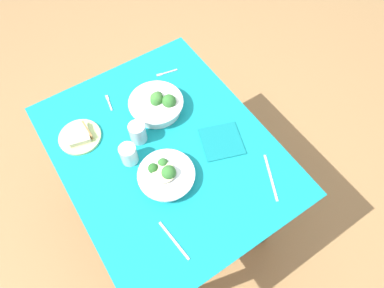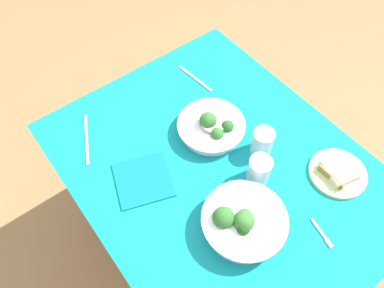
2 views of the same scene
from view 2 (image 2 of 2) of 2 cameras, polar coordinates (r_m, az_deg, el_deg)
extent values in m
plane|color=#9E7547|center=(1.93, 2.88, -14.82)|extent=(6.00, 6.00, 0.00)
cube|color=teal|center=(1.26, 4.29, -3.53)|extent=(1.13, 0.90, 0.01)
cube|color=brown|center=(1.27, 4.24, -3.89)|extent=(1.10, 0.87, 0.02)
cylinder|color=brown|center=(1.73, -15.59, -5.48)|extent=(0.07, 0.07, 0.71)
cylinder|color=brown|center=(1.91, 2.64, 5.54)|extent=(0.07, 0.07, 0.71)
cylinder|color=brown|center=(1.67, 23.67, -14.62)|extent=(0.07, 0.07, 0.71)
cylinder|color=white|center=(1.32, 2.95, 2.44)|extent=(0.22, 0.22, 0.04)
cylinder|color=white|center=(1.30, 2.99, 3.03)|extent=(0.24, 0.24, 0.01)
sphere|color=#33702D|center=(1.29, 2.48, 3.60)|extent=(0.06, 0.06, 0.06)
sphere|color=#33702D|center=(1.27, 3.89, 1.55)|extent=(0.05, 0.05, 0.05)
sphere|color=#286023|center=(1.29, 5.51, 2.73)|extent=(0.04, 0.04, 0.04)
cylinder|color=beige|center=(1.29, 3.37, 3.43)|extent=(0.09, 0.09, 0.01)
cylinder|color=white|center=(1.14, 7.96, -12.00)|extent=(0.23, 0.23, 0.05)
cylinder|color=white|center=(1.12, 8.14, -11.40)|extent=(0.26, 0.26, 0.01)
sphere|color=#3D7A33|center=(1.10, 8.04, -11.70)|extent=(0.06, 0.06, 0.06)
sphere|color=#1E511E|center=(1.09, 7.94, -12.77)|extent=(0.04, 0.04, 0.04)
sphere|color=#33702D|center=(1.11, 8.13, -11.22)|extent=(0.05, 0.05, 0.05)
sphere|color=#33702D|center=(1.10, 4.89, -11.25)|extent=(0.07, 0.07, 0.07)
cylinder|color=#B7D684|center=(1.32, 21.56, -4.21)|extent=(0.19, 0.19, 0.01)
cube|color=beige|center=(1.31, 21.81, -3.80)|extent=(0.12, 0.11, 0.03)
cube|color=#9E703D|center=(1.28, 20.60, -4.87)|extent=(0.10, 0.01, 0.03)
cylinder|color=silver|center=(1.27, 10.79, 0.33)|extent=(0.07, 0.07, 0.10)
cylinder|color=silver|center=(1.21, 10.30, -3.99)|extent=(0.08, 0.08, 0.10)
cube|color=#B7B7BC|center=(1.21, 18.95, -12.27)|extent=(0.07, 0.02, 0.00)
cube|color=#B7B7BC|center=(1.21, 20.39, -14.16)|extent=(0.03, 0.02, 0.00)
cube|color=#B7B7BC|center=(1.50, 0.47, 10.10)|extent=(0.19, 0.03, 0.00)
cube|color=#B7B7BC|center=(1.36, -15.96, 0.76)|extent=(0.20, 0.11, 0.00)
cube|color=#0F777D|center=(1.23, -7.53, -5.50)|extent=(0.23, 0.23, 0.01)
camera|label=1|loc=(1.42, -7.96, 65.33)|focal=31.71mm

